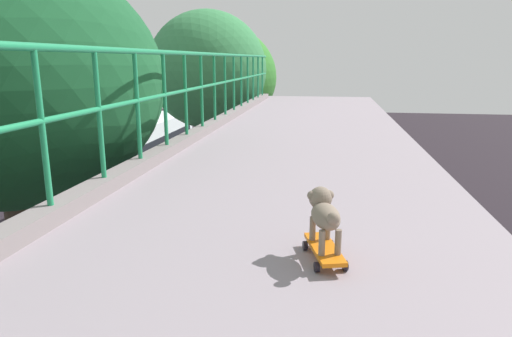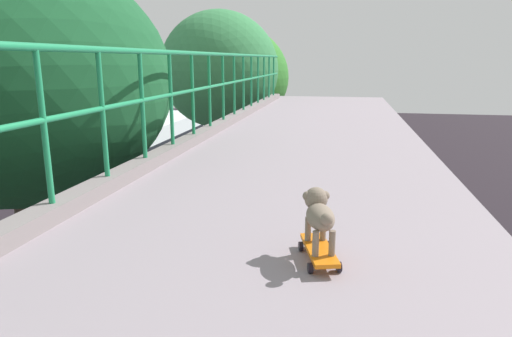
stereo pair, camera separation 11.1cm
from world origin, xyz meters
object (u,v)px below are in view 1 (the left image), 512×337
city_bus (134,155)px  small_dog (324,212)px  car_white_seventh (138,252)px  toy_skateboard (324,250)px

city_bus → small_dog: size_ratio=29.31×
car_white_seventh → small_dog: size_ratio=11.01×
car_white_seventh → toy_skateboard: toy_skateboard is taller
toy_skateboard → small_dog: small_dog is taller
car_white_seventh → city_bus: bearing=114.2°
city_bus → small_dog: bearing=-62.6°
city_bus → small_dog: (9.44, -18.19, 3.76)m
car_white_seventh → toy_skateboard: (5.82, -10.15, 4.88)m
toy_skateboard → small_dog: (-0.01, 0.03, 0.22)m
city_bus → toy_skateboard: (9.45, -18.22, 3.54)m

